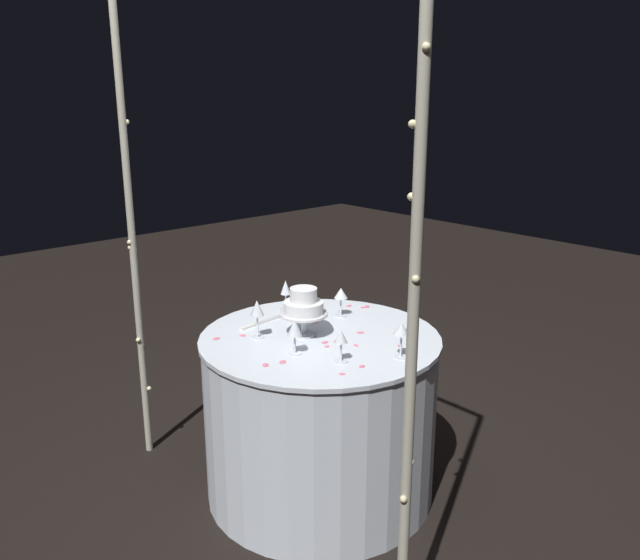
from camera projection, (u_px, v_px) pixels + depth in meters
ground_plane at (320, 488)px, 3.15m from camera, size 12.00×12.00×0.00m
decorative_arch at (233, 171)px, 2.42m from camera, size 1.83×0.06×2.51m
main_table at (320, 415)px, 3.04m from camera, size 1.10×1.10×0.80m
tiered_cake at (304, 306)px, 2.90m from camera, size 0.22×0.22×0.22m
wine_glass_0 at (341, 339)px, 2.62m from camera, size 0.06×0.06×0.14m
wine_glass_1 at (341, 295)px, 3.16m from camera, size 0.07×0.07×0.15m
wine_glass_2 at (295, 329)px, 2.70m from camera, size 0.07×0.07×0.15m
wine_glass_3 at (401, 331)px, 2.66m from camera, size 0.07×0.07×0.15m
wine_glass_4 at (257, 310)px, 2.87m from camera, size 0.06×0.06×0.18m
wine_glass_5 at (286, 289)px, 3.26m from camera, size 0.06×0.06×0.16m
cake_knife at (261, 323)px, 3.09m from camera, size 0.05×0.30×0.01m
rose_petal_0 at (311, 311)px, 3.26m from camera, size 0.03×0.03×0.00m
rose_petal_1 at (266, 365)px, 2.61m from camera, size 0.04×0.04×0.00m
rose_petal_2 at (216, 339)px, 2.89m from camera, size 0.03×0.04×0.00m
rose_petal_3 at (283, 362)px, 2.64m from camera, size 0.04×0.05×0.00m
rose_petal_4 at (360, 332)px, 2.97m from camera, size 0.04×0.04×0.00m
rose_petal_5 at (327, 346)px, 2.81m from camera, size 0.02×0.03×0.00m
rose_petal_6 at (349, 306)px, 3.34m from camera, size 0.02×0.03×0.00m
rose_petal_7 at (325, 342)px, 2.85m from camera, size 0.03×0.04×0.00m
rose_petal_8 at (299, 311)px, 3.26m from camera, size 0.02×0.03×0.00m
rose_petal_9 at (356, 345)px, 2.82m from camera, size 0.03×0.02×0.00m
rose_petal_10 at (336, 341)px, 2.86m from camera, size 0.03×0.03×0.00m
rose_petal_11 at (296, 320)px, 3.13m from camera, size 0.03×0.02×0.00m
rose_petal_12 at (362, 366)px, 2.60m from camera, size 0.03×0.03×0.00m
rose_petal_13 at (367, 307)px, 3.33m from camera, size 0.04×0.05×0.00m
rose_petal_14 at (363, 307)px, 3.31m from camera, size 0.03×0.03×0.00m
rose_petal_15 at (315, 322)px, 3.11m from camera, size 0.03×0.04×0.00m
rose_petal_16 at (400, 346)px, 2.81m from camera, size 0.03×0.02×0.00m
rose_petal_17 at (243, 335)px, 2.93m from camera, size 0.04×0.04×0.00m
rose_petal_18 at (342, 374)px, 2.53m from camera, size 0.03×0.03×0.00m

